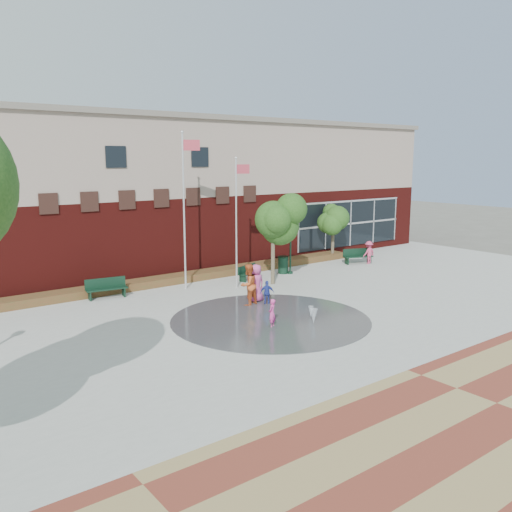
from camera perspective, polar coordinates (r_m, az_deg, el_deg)
ground at (r=20.86m, az=6.78°, el=-8.60°), size 120.00×120.00×0.00m
plaza_concrete at (r=23.74m, az=0.00°, el=-6.18°), size 46.00×18.00×0.01m
paver_band at (r=16.94m, az=24.03°, el=-14.01°), size 46.00×6.00×0.01m
splash_pad at (r=22.99m, az=1.53°, el=-6.73°), size 8.40×8.40×0.01m
library_building at (r=34.53m, az=-13.83°, el=6.50°), size 44.40×10.40×9.20m
flower_bed at (r=29.94m, az=-8.90°, el=-2.85°), size 26.00×1.20×0.40m
flagpole_left at (r=27.84m, az=-7.52°, el=5.58°), size 0.88×0.45×8.08m
flagpole_right at (r=27.93m, az=-2.02°, el=4.24°), size 0.83×0.21×6.81m
lamp_right at (r=31.64m, az=3.66°, el=1.68°), size 0.34×0.34×3.26m
bench_left at (r=27.31m, az=-15.44°, el=-3.69°), size 2.03×0.84×0.99m
bench_mid at (r=30.33m, az=-0.70°, el=-2.04°), size 1.73×0.97×0.84m
bench_right at (r=35.57m, az=10.68°, el=-0.32°), size 2.00×1.16×0.97m
trash_can at (r=31.98m, az=2.87°, el=-0.93°), size 0.64×0.64×1.05m
tree_mid at (r=28.76m, az=1.81°, el=4.18°), size 3.00×3.00×5.06m
tree_small_right at (r=36.58m, az=8.14°, el=4.04°), size 2.28×2.28×3.89m
water_jet_a at (r=22.47m, az=6.07°, el=-7.20°), size 0.32×0.32×0.63m
water_jet_b at (r=23.31m, az=5.78°, el=-6.55°), size 0.22×0.22×0.50m
child_splash at (r=21.86m, az=1.69°, el=-6.05°), size 0.51×0.46×1.17m
adult_red at (r=24.97m, az=-0.81°, el=-3.06°), size 1.07×0.91×1.94m
adult_pink at (r=25.63m, az=0.02°, el=-2.88°), size 0.88×0.58×1.80m
child_blue at (r=25.18m, az=1.18°, el=-3.89°), size 0.71×0.59×1.13m
person_bench at (r=35.66m, az=11.78°, el=0.36°), size 0.96×0.55×1.48m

